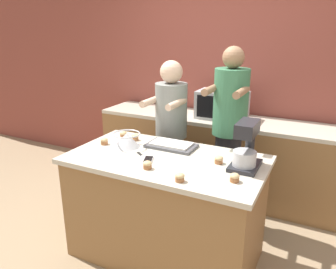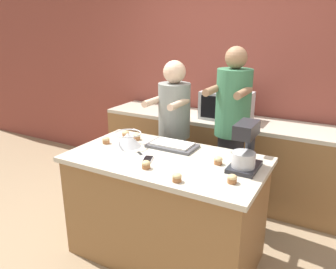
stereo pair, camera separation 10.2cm
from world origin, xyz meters
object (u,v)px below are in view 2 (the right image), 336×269
microwave_oven (226,105)px  cupcake_7 (146,164)px  knife (143,156)px  baking_tray (172,145)px  mixing_bowl (128,139)px  cupcake_4 (218,160)px  cell_phone (148,159)px  person_left (174,135)px  cupcake_3 (232,179)px  person_right (231,136)px  cupcake_0 (177,177)px  cupcake_5 (137,136)px  cupcake_2 (241,154)px  cupcake_6 (106,140)px  cupcake_1 (126,134)px  stand_mixer (245,149)px

microwave_oven → cupcake_7: bearing=-92.3°
knife → baking_tray: bearing=69.8°
mixing_bowl → cupcake_4: (0.83, 0.01, -0.04)m
cell_phone → knife: cell_phone is taller
cupcake_4 → knife: bearing=-166.3°
person_left → mixing_bowl: size_ratio=6.67×
cupcake_3 → cupcake_4: (-0.19, 0.25, 0.00)m
person_left → person_right: (0.61, 0.00, 0.08)m
cell_phone → cupcake_0: (0.37, -0.22, 0.03)m
knife → cupcake_5: 0.42m
cell_phone → cupcake_3: size_ratio=2.43×
knife → cupcake_2: (0.70, 0.36, 0.03)m
mixing_bowl → cell_phone: (0.32, -0.18, -0.06)m
cupcake_2 → cupcake_0: bearing=-111.6°
knife → cupcake_0: size_ratio=2.90×
person_left → cell_phone: size_ratio=10.01×
cupcake_0 → cupcake_6: (-0.91, 0.37, 0.00)m
baking_tray → cupcake_5: 0.38m
baking_tray → cupcake_7: size_ratio=6.40×
baking_tray → cupcake_5: size_ratio=6.40×
cupcake_0 → cupcake_7: 0.31m
cupcake_4 → cupcake_2: bearing=62.6°
knife → cupcake_4: bearing=13.7°
cupcake_0 → cupcake_6: same height
cupcake_6 → knife: bearing=-12.2°
cupcake_5 → person_right: bearing=32.0°
microwave_oven → cupcake_3: bearing=-68.9°
cupcake_2 → cupcake_4: size_ratio=1.00×
baking_tray → person_right: bearing=52.9°
mixing_bowl → baking_tray: size_ratio=0.57×
cupcake_4 → cupcake_7: same height
cupcake_1 → person_left: bearing=58.2°
stand_mixer → cupcake_5: (-1.06, 0.16, -0.13)m
cupcake_6 → cupcake_7: bearing=-25.2°
person_left → cupcake_6: 0.76m
cupcake_3 → cupcake_7: (-0.63, -0.08, 0.00)m
person_left → person_right: size_ratio=0.91×
person_right → knife: person_right is taller
microwave_oven → cupcake_2: microwave_oven is taller
stand_mixer → cupcake_3: size_ratio=5.42×
cupcake_2 → cupcake_7: same height
knife → cupcake_4: size_ratio=2.90×
cupcake_6 → cupcake_5: bearing=50.2°
person_right → microwave_oven: bearing=114.1°
stand_mixer → cupcake_6: 1.25m
stand_mixer → cupcake_4: stand_mixer is taller
knife → cupcake_7: 0.24m
cupcake_6 → person_left: bearing=64.8°
cupcake_1 → knife: bearing=-39.1°
baking_tray → knife: bearing=-110.2°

